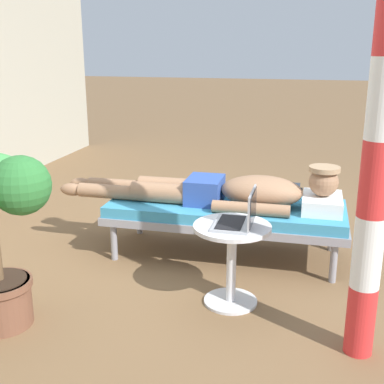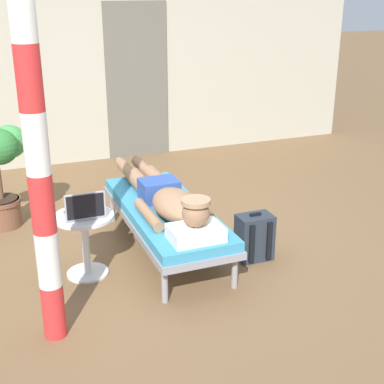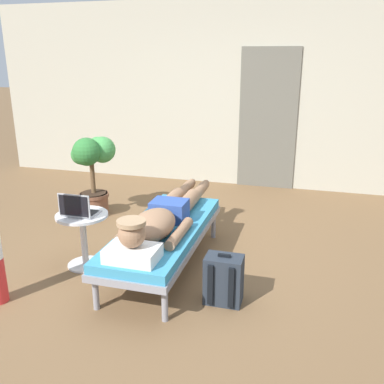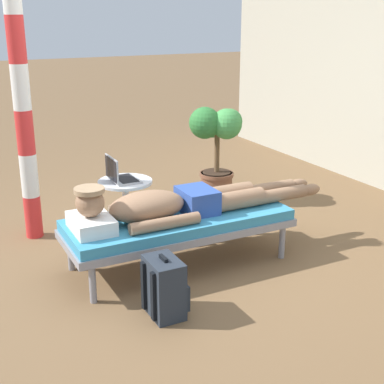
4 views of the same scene
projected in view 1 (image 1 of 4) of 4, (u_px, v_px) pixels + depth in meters
name	position (u px, v px, depth m)	size (l,w,h in m)	color
ground_plane	(215.00, 258.00, 3.90)	(40.00, 40.00, 0.00)	brown
lounge_chair	(226.00, 213.00, 3.87)	(0.67, 1.81, 0.42)	gray
person_reclining	(231.00, 191.00, 3.81)	(0.53, 2.17, 0.33)	white
side_table	(232.00, 251.00, 3.14)	(0.48, 0.48, 0.52)	silver
laptop	(241.00, 217.00, 3.06)	(0.31, 0.24, 0.23)	#A5A8AD
backpack	(286.00, 209.00, 4.43)	(0.30, 0.26, 0.42)	#262D38
porch_post	(384.00, 99.00, 2.35)	(0.15, 0.15, 2.68)	red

